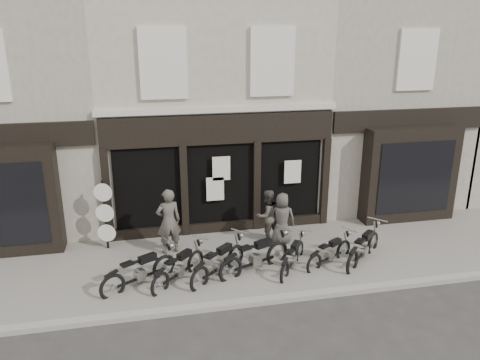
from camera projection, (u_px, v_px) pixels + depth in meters
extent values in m
plane|color=#2D2B28|center=(240.00, 279.00, 12.42)|extent=(90.00, 90.00, 0.00)
cube|color=slate|center=(233.00, 261.00, 13.24)|extent=(30.00, 4.20, 0.12)
cube|color=gray|center=(251.00, 302.00, 11.24)|extent=(30.00, 0.25, 0.13)
cube|color=#B1A897|center=(206.00, 94.00, 16.76)|extent=(7.20, 6.00, 8.20)
cube|color=black|center=(220.00, 129.00, 14.09)|extent=(7.10, 0.18, 0.90)
cube|color=black|center=(221.00, 190.00, 14.74)|extent=(6.50, 0.10, 2.95)
cube|color=black|center=(221.00, 228.00, 15.07)|extent=(7.10, 0.20, 0.44)
cube|color=beige|center=(220.00, 109.00, 13.93)|extent=(7.30, 0.22, 0.18)
cube|color=beige|center=(163.00, 64.00, 13.21)|extent=(1.35, 0.12, 2.00)
cube|color=black|center=(163.00, 63.00, 13.23)|extent=(1.05, 0.06, 1.70)
cube|color=beige|center=(272.00, 62.00, 13.83)|extent=(1.35, 0.12, 2.00)
cube|color=black|center=(272.00, 62.00, 13.86)|extent=(1.05, 0.06, 1.70)
cube|color=black|center=(107.00, 197.00, 13.98)|extent=(0.22, 0.22, 3.00)
cube|color=black|center=(184.00, 191.00, 14.43)|extent=(0.22, 0.22, 3.00)
cube|color=black|center=(257.00, 187.00, 14.88)|extent=(0.22, 0.22, 3.00)
cube|color=black|center=(325.00, 182.00, 15.32)|extent=(0.22, 0.22, 3.00)
cube|color=silver|center=(221.00, 168.00, 14.34)|extent=(0.55, 0.04, 0.75)
cube|color=silver|center=(293.00, 172.00, 14.87)|extent=(0.55, 0.04, 0.75)
cube|color=silver|center=(215.00, 189.00, 14.50)|extent=(0.55, 0.04, 0.75)
cube|color=#9D9785|center=(16.00, 100.00, 15.52)|extent=(5.50, 6.00, 8.20)
cube|color=black|center=(0.00, 202.00, 13.13)|extent=(3.20, 0.70, 3.20)
cube|color=#9D9785|center=(369.00, 90.00, 18.00)|extent=(5.50, 6.00, 8.20)
cube|color=black|center=(409.00, 174.00, 15.61)|extent=(3.20, 0.70, 3.20)
cube|color=black|center=(415.00, 178.00, 15.29)|extent=(2.60, 0.06, 2.40)
cube|color=black|center=(411.00, 120.00, 15.34)|extent=(5.40, 0.16, 0.70)
cube|color=beige|center=(417.00, 60.00, 14.77)|extent=(1.30, 0.10, 1.90)
cube|color=black|center=(417.00, 60.00, 14.79)|extent=(1.00, 0.06, 1.60)
torus|color=black|center=(164.00, 267.00, 12.32)|extent=(0.65, 0.43, 0.70)
torus|color=black|center=(112.00, 287.00, 11.36)|extent=(0.65, 0.43, 0.70)
cube|color=black|center=(139.00, 278.00, 11.85)|extent=(1.08, 0.66, 0.06)
cube|color=gray|center=(140.00, 275.00, 11.84)|extent=(0.31, 0.28, 0.27)
cube|color=black|center=(147.00, 258.00, 11.88)|extent=(0.50, 0.39, 0.17)
cube|color=black|center=(127.00, 264.00, 11.50)|extent=(0.37, 0.33, 0.06)
cylinder|color=gray|center=(170.00, 241.00, 12.25)|extent=(0.33, 0.53, 0.04)
torus|color=black|center=(195.00, 262.00, 12.64)|extent=(0.53, 0.53, 0.66)
torus|color=black|center=(160.00, 285.00, 11.51)|extent=(0.53, 0.53, 0.66)
cube|color=black|center=(179.00, 274.00, 12.09)|extent=(0.84, 0.86, 0.06)
cube|color=gray|center=(179.00, 271.00, 12.08)|extent=(0.29, 0.29, 0.25)
cube|color=black|center=(184.00, 255.00, 12.15)|extent=(0.43, 0.44, 0.17)
cube|color=black|center=(170.00, 262.00, 11.70)|extent=(0.34, 0.34, 0.06)
cylinder|color=gray|center=(200.00, 237.00, 12.62)|extent=(0.43, 0.42, 0.04)
torus|color=black|center=(235.00, 257.00, 12.87)|extent=(0.59, 0.54, 0.70)
torus|color=black|center=(199.00, 279.00, 11.71)|extent=(0.59, 0.54, 0.70)
cube|color=black|center=(218.00, 269.00, 12.30)|extent=(0.95, 0.86, 0.06)
cube|color=gray|center=(219.00, 266.00, 12.29)|extent=(0.31, 0.31, 0.27)
cube|color=black|center=(224.00, 249.00, 12.37)|extent=(0.47, 0.45, 0.18)
cube|color=black|center=(210.00, 256.00, 11.91)|extent=(0.37, 0.36, 0.06)
cylinder|color=gray|center=(240.00, 231.00, 12.83)|extent=(0.43, 0.47, 0.04)
torus|color=black|center=(277.00, 254.00, 13.01)|extent=(0.71, 0.39, 0.74)
torus|color=black|center=(231.00, 270.00, 12.12)|extent=(0.71, 0.39, 0.74)
cube|color=black|center=(255.00, 263.00, 12.58)|extent=(1.20, 0.58, 0.07)
cube|color=gray|center=(255.00, 260.00, 12.56)|extent=(0.32, 0.29, 0.28)
cube|color=black|center=(263.00, 244.00, 12.58)|extent=(0.53, 0.37, 0.18)
cube|color=black|center=(245.00, 248.00, 12.23)|extent=(0.39, 0.33, 0.07)
cylinder|color=gray|center=(284.00, 228.00, 12.92)|extent=(0.29, 0.59, 0.04)
torus|color=black|center=(299.00, 252.00, 13.26)|extent=(0.43, 0.55, 0.62)
torus|color=black|center=(285.00, 273.00, 12.11)|extent=(0.43, 0.55, 0.62)
cube|color=black|center=(292.00, 263.00, 12.70)|extent=(0.67, 0.91, 0.05)
cube|color=gray|center=(292.00, 260.00, 12.69)|extent=(0.26, 0.27, 0.24)
cube|color=black|center=(295.00, 245.00, 12.78)|extent=(0.37, 0.43, 0.15)
cube|color=black|center=(290.00, 252.00, 12.32)|extent=(0.31, 0.33, 0.05)
cylinder|color=gray|center=(302.00, 230.00, 13.26)|extent=(0.45, 0.33, 0.03)
torus|color=black|center=(343.00, 250.00, 13.38)|extent=(0.56, 0.37, 0.60)
torus|color=black|center=(314.00, 264.00, 12.57)|extent=(0.56, 0.37, 0.60)
cube|color=black|center=(329.00, 258.00, 12.99)|extent=(0.94, 0.56, 0.05)
cube|color=gray|center=(330.00, 256.00, 12.98)|extent=(0.26, 0.24, 0.23)
cube|color=black|center=(335.00, 242.00, 13.01)|extent=(0.43, 0.33, 0.15)
cube|color=black|center=(324.00, 246.00, 12.68)|extent=(0.32, 0.29, 0.05)
cylinder|color=gray|center=(349.00, 229.00, 13.33)|extent=(0.28, 0.46, 0.03)
torus|color=black|center=(373.00, 243.00, 13.69)|extent=(0.58, 0.54, 0.70)
torus|color=black|center=(352.00, 263.00, 12.54)|extent=(0.58, 0.54, 0.70)
cube|color=black|center=(363.00, 254.00, 13.13)|extent=(0.94, 0.86, 0.06)
cube|color=gray|center=(363.00, 251.00, 13.12)|extent=(0.31, 0.30, 0.27)
cube|color=black|center=(368.00, 235.00, 13.19)|extent=(0.47, 0.45, 0.18)
cube|color=black|center=(360.00, 241.00, 12.73)|extent=(0.37, 0.36, 0.06)
cylinder|color=gray|center=(377.00, 219.00, 13.66)|extent=(0.43, 0.47, 0.04)
imported|color=#48443B|center=(169.00, 221.00, 13.37)|extent=(0.77, 0.58, 1.94)
imported|color=#423C35|center=(267.00, 215.00, 14.21)|extent=(0.95, 0.84, 1.62)
imported|color=#413D36|center=(282.00, 218.00, 14.04)|extent=(0.88, 0.69, 1.58)
cylinder|color=black|center=(109.00, 251.00, 13.93)|extent=(0.35, 0.35, 0.06)
cylinder|color=black|center=(105.00, 217.00, 13.60)|extent=(0.07, 0.07, 2.23)
cylinder|color=black|center=(103.00, 192.00, 13.33)|extent=(0.54, 0.16, 0.54)
cylinder|color=beige|center=(103.00, 192.00, 13.31)|extent=(0.53, 0.12, 0.54)
cylinder|color=black|center=(105.00, 213.00, 13.53)|extent=(0.54, 0.16, 0.54)
cylinder|color=beige|center=(105.00, 213.00, 13.51)|extent=(0.53, 0.12, 0.54)
cylinder|color=black|center=(107.00, 233.00, 13.72)|extent=(0.54, 0.16, 0.54)
cylinder|color=beige|center=(107.00, 233.00, 13.70)|extent=(0.53, 0.12, 0.54)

